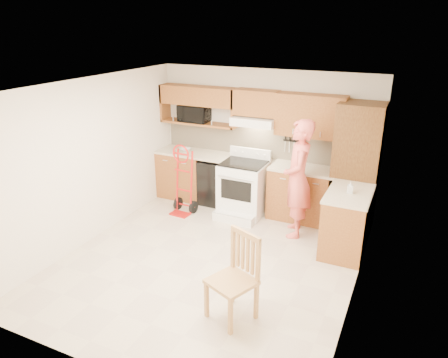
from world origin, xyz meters
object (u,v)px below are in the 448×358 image
Objects in this scene: microwave at (194,113)px; hand_truck at (182,183)px; range at (242,185)px; person at (298,179)px; dining_chair at (232,279)px.

hand_truck is (0.17, -0.83, -1.07)m from microwave.
hand_truck is at bearing -157.79° from range.
microwave is 0.30× the size of person.
person is (1.06, -0.30, 0.38)m from range.
hand_truck is 2.97m from dining_chair.
dining_chair is (2.13, -3.07, -1.12)m from microwave.
person is at bearing -15.89° from range.
microwave is at bearing 106.50° from hand_truck.
range is at bearing -122.38° from person.
range is 0.60× the size of person.
range is (1.16, -0.43, -1.08)m from microwave.
hand_truck is at bearing -103.73° from person.
microwave is 1.37m from hand_truck.
microwave is 1.64m from range.
hand_truck is at bearing -79.90° from microwave.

